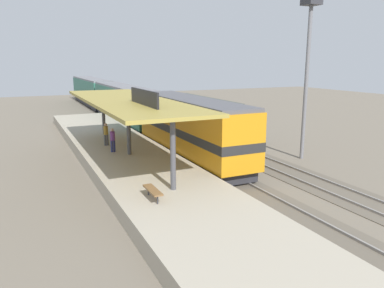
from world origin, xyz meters
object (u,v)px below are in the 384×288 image
object	(u,v)px
passenger_carriage_front	(125,104)
freight_car	(199,116)
locomotive	(191,128)
passenger_carriage_rear	(92,91)
person_waiting	(113,139)
person_walking	(106,133)
platform_bench	(153,190)
light_mast	(309,44)

from	to	relation	value
passenger_carriage_front	freight_car	world-z (taller)	passenger_carriage_front
locomotive	passenger_carriage_rear	size ratio (longest dim) A/B	0.72
passenger_carriage_rear	person_waiting	bearing A→B (deg)	-98.29
freight_car	locomotive	bearing A→B (deg)	-120.12
passenger_carriage_front	person_waiting	size ratio (longest dim) A/B	11.70
passenger_carriage_front	passenger_carriage_rear	size ratio (longest dim) A/B	1.00
passenger_carriage_front	passenger_carriage_rear	bearing A→B (deg)	90.00
freight_car	person_walking	distance (m)	10.89
passenger_carriage_front	platform_bench	bearing A→B (deg)	-102.64
freight_car	person_waiting	size ratio (longest dim) A/B	7.02
passenger_carriage_rear	freight_car	bearing A→B (deg)	-81.52
locomotive	freight_car	bearing A→B (deg)	59.88
person_walking	platform_bench	bearing A→B (deg)	-92.68
locomotive	light_mast	xyz separation A→B (m)	(7.80, -3.14, 5.99)
locomotive	person_waiting	world-z (taller)	locomotive
passenger_carriage_front	locomotive	bearing A→B (deg)	-90.00
freight_car	person_walking	bearing A→B (deg)	-156.89
light_mast	person_waiting	world-z (taller)	light_mast
person_walking	person_waiting	bearing A→B (deg)	-91.07
platform_bench	freight_car	distance (m)	19.77
locomotive	passenger_carriage_front	world-z (taller)	locomotive
light_mast	person_waiting	distance (m)	15.44
person_waiting	locomotive	bearing A→B (deg)	-13.40
passenger_carriage_rear	passenger_carriage_front	bearing A→B (deg)	-90.00
passenger_carriage_rear	person_walking	distance (m)	35.56
light_mast	person_walking	bearing A→B (deg)	152.81
locomotive	passenger_carriage_front	distance (m)	18.00
freight_car	light_mast	world-z (taller)	light_mast
person_waiting	person_walking	distance (m)	2.35
platform_bench	passenger_carriage_front	bearing A→B (deg)	77.36
locomotive	passenger_carriage_rear	world-z (taller)	locomotive
passenger_carriage_front	light_mast	bearing A→B (deg)	-69.75
locomotive	person_waiting	size ratio (longest dim) A/B	8.44
person_waiting	person_walking	xyz separation A→B (m)	(0.04, 2.35, 0.00)
passenger_carriage_rear	freight_car	size ratio (longest dim) A/B	1.67
locomotive	freight_car	xyz separation A→B (m)	(4.60, 7.93, -0.44)
platform_bench	light_mast	world-z (taller)	light_mast
passenger_carriage_rear	freight_car	xyz separation A→B (m)	(4.60, -30.87, -0.34)
person_walking	locomotive	bearing A→B (deg)	-33.99
platform_bench	person_walking	world-z (taller)	person_walking
person_walking	freight_car	bearing A→B (deg)	23.11
locomotive	passenger_carriage_rear	bearing A→B (deg)	90.00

